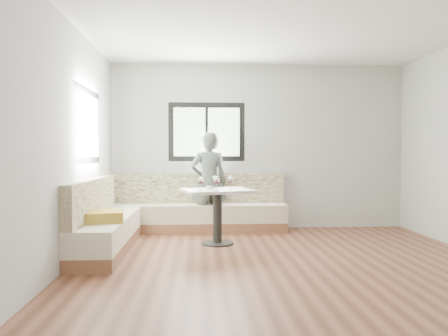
% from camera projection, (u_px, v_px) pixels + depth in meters
% --- Properties ---
extents(room, '(5.01, 5.01, 2.81)m').
position_uv_depth(room, '(280.00, 143.00, 5.06)').
color(room, brown).
rests_on(room, ground).
extents(banquette, '(2.90, 2.80, 0.95)m').
position_uv_depth(banquette, '(162.00, 217.00, 6.56)').
color(banquette, '#8F593B').
rests_on(banquette, ground).
extents(table, '(1.10, 0.95, 0.78)m').
position_uv_depth(table, '(217.00, 203.00, 6.17)').
color(table, black).
rests_on(table, ground).
extents(person, '(0.63, 0.45, 1.64)m').
position_uv_depth(person, '(209.00, 182.00, 7.14)').
color(person, '#484D49').
rests_on(person, ground).
extents(olive_ramekin, '(0.11, 0.11, 0.04)m').
position_uv_depth(olive_ramekin, '(209.00, 187.00, 6.24)').
color(olive_ramekin, white).
rests_on(olive_ramekin, table).
extents(wine_glass_a, '(0.08, 0.08, 0.19)m').
position_uv_depth(wine_glass_a, '(201.00, 181.00, 5.92)').
color(wine_glass_a, white).
rests_on(wine_glass_a, table).
extents(wine_glass_b, '(0.08, 0.08, 0.19)m').
position_uv_depth(wine_glass_b, '(217.00, 181.00, 5.95)').
color(wine_glass_b, white).
rests_on(wine_glass_b, table).
extents(wine_glass_c, '(0.08, 0.08, 0.19)m').
position_uv_depth(wine_glass_c, '(230.00, 180.00, 6.12)').
color(wine_glass_c, white).
rests_on(wine_glass_c, table).
extents(wine_glass_d, '(0.08, 0.08, 0.19)m').
position_uv_depth(wine_glass_d, '(215.00, 179.00, 6.28)').
color(wine_glass_d, white).
rests_on(wine_glass_d, table).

